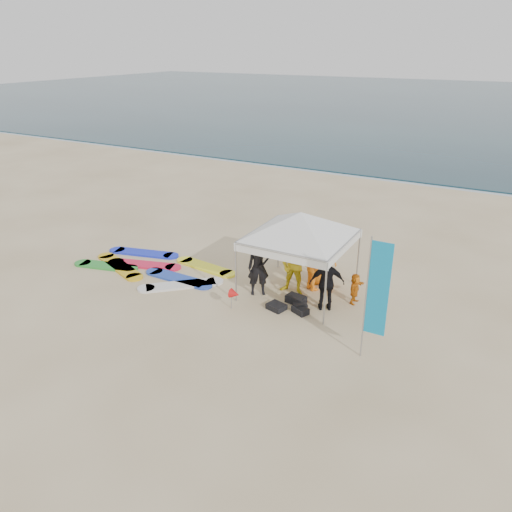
{
  "coord_description": "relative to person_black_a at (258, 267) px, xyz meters",
  "views": [
    {
      "loc": [
        6.95,
        -9.21,
        6.99
      ],
      "look_at": [
        0.44,
        2.6,
        1.2
      ],
      "focal_mm": 35.0,
      "sensor_mm": 36.0,
      "label": 1
    }
  ],
  "objects": [
    {
      "name": "person_black_a",
      "position": [
        0.0,
        0.0,
        0.0
      ],
      "size": [
        0.77,
        0.71,
        1.76
      ],
      "primitive_type": "imported",
      "rotation": [
        0.0,
        0.0,
        0.6
      ],
      "color": "black",
      "rests_on": "ground"
    },
    {
      "name": "ocean",
      "position": [
        -0.54,
        57.44,
        -0.84
      ],
      "size": [
        160.0,
        84.0,
        0.08
      ],
      "primitive_type": "cube",
      "color": "#0C2633",
      "rests_on": "ground"
    },
    {
      "name": "person_black_b",
      "position": [
        2.12,
        0.09,
        -0.05
      ],
      "size": [
        1.05,
        0.79,
        1.66
      ],
      "primitive_type": "imported",
      "rotation": [
        0.0,
        0.0,
        3.6
      ],
      "color": "black",
      "rests_on": "ground"
    },
    {
      "name": "person_yellow",
      "position": [
        0.92,
        0.56,
        0.05
      ],
      "size": [
        0.94,
        0.75,
        1.86
      ],
      "primitive_type": "imported",
      "rotation": [
        0.0,
        0.0,
        0.06
      ],
      "color": "yellow",
      "rests_on": "ground"
    },
    {
      "name": "ground",
      "position": [
        -0.54,
        -2.56,
        -0.88
      ],
      "size": [
        120.0,
        120.0,
        0.0
      ],
      "primitive_type": "plane",
      "color": "beige",
      "rests_on": "ground"
    },
    {
      "name": "shoreline_foam",
      "position": [
        -0.54,
        15.64,
        -0.88
      ],
      "size": [
        160.0,
        1.2,
        0.01
      ],
      "primitive_type": "cube",
      "color": "silver",
      "rests_on": "ground"
    },
    {
      "name": "marker_pennant",
      "position": [
        -0.11,
        -1.19,
        -0.39
      ],
      "size": [
        0.28,
        0.28,
        0.64
      ],
      "color": "#A5A5A8",
      "rests_on": "ground"
    },
    {
      "name": "feather_flag",
      "position": [
        3.95,
        -1.66,
        0.94
      ],
      "size": [
        0.53,
        0.04,
        3.1
      ],
      "color": "#A5A5A8",
      "rests_on": "ground"
    },
    {
      "name": "person_orange_a",
      "position": [
        1.33,
        1.08,
        0.02
      ],
      "size": [
        1.34,
        1.18,
        1.8
      ],
      "primitive_type": "imported",
      "rotation": [
        0.0,
        0.0,
        2.59
      ],
      "color": "orange",
      "rests_on": "ground"
    },
    {
      "name": "gear_pile",
      "position": [
        1.27,
        -0.3,
        -0.78
      ],
      "size": [
        1.25,
        1.1,
        0.22
      ],
      "color": "black",
      "rests_on": "ground"
    },
    {
      "name": "person_seated",
      "position": [
        2.72,
        0.84,
        -0.42
      ],
      "size": [
        0.32,
        0.87,
        0.92
      ],
      "primitive_type": "imported",
      "rotation": [
        0.0,
        0.0,
        1.52
      ],
      "color": "orange",
      "rests_on": "ground"
    },
    {
      "name": "canopy_tent",
      "position": [
        1.01,
        0.66,
        1.66
      ],
      "size": [
        3.87,
        3.87,
        2.92
      ],
      "color": "#A5A5A8",
      "rests_on": "ground"
    },
    {
      "name": "person_orange_b",
      "position": [
        1.39,
        1.53,
        0.06
      ],
      "size": [
        1.03,
        0.8,
        1.87
      ],
      "primitive_type": "imported",
      "rotation": [
        0.0,
        0.0,
        3.39
      ],
      "color": "orange",
      "rests_on": "ground"
    },
    {
      "name": "surfboard_spread",
      "position": [
        -3.92,
        -0.15,
        -0.85
      ],
      "size": [
        5.0,
        2.87,
        0.07
      ],
      "color": "green",
      "rests_on": "ground"
    }
  ]
}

